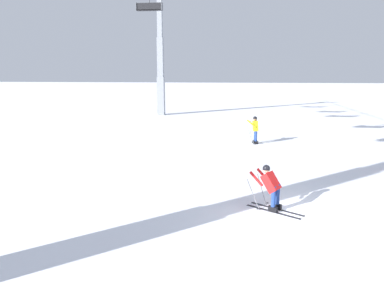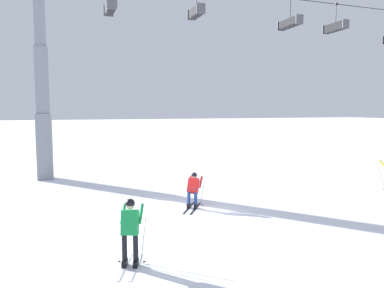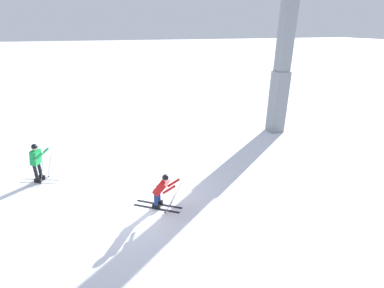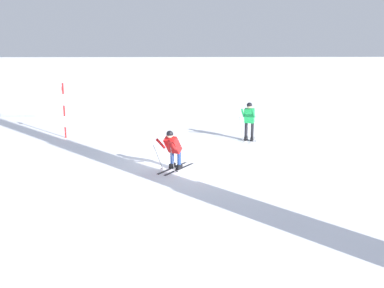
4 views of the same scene
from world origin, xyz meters
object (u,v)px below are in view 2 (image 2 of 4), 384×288
Objects in this scene: skier_carving_main at (193,188)px; skier_distant_uphill at (130,227)px; chairlift_seat_nearest at (109,7)px; chairlift_seat_second at (195,12)px; lift_tower_near at (42,94)px; chairlift_seat_fourth at (335,27)px; chairlift_seat_middle at (289,23)px.

skier_carving_main is 5.71m from skier_distant_uphill.
chairlift_seat_nearest is at bearing 85.16° from skier_distant_uphill.
chairlift_seat_nearest is 5.29m from chairlift_seat_second.
skier_distant_uphill is (2.64, -12.96, -3.81)m from lift_tower_near.
chairlift_seat_fourth is at bearing 31.10° from skier_carving_main.
chairlift_seat_nearest is 0.97× the size of chairlift_seat_fourth.
lift_tower_near is 20.39m from chairlift_seat_fourth.
chairlift_seat_fourth is at bearing 0.00° from chairlift_seat_second.
lift_tower_near is at bearing -180.00° from chairlift_seat_fourth.
chairlift_seat_middle reaches higher than skier_carving_main.
lift_tower_near is 5.50× the size of chairlift_seat_fourth.
skier_distant_uphill is (-3.32, -4.64, 0.21)m from skier_carving_main.
skier_distant_uphill is at bearing -135.63° from chairlift_seat_middle.
skier_carving_main is 12.79m from chairlift_seat_second.
chairlift_seat_middle is 20.53m from skier_distant_uphill.
skier_carving_main is at bearing -54.37° from lift_tower_near.
chairlift_seat_nearest is 16.01m from chairlift_seat_fourth.
skier_carving_main is 12.48m from chairlift_seat_nearest.
lift_tower_near reaches higher than skier_distant_uphill.
chairlift_seat_middle is 3.87m from chairlift_seat_fourth.
skier_carving_main is at bearing -110.20° from chairlift_seat_second.
chairlift_seat_nearest is 1.10× the size of chairlift_seat_second.
skier_carving_main is 18.49m from chairlift_seat_fourth.
skier_distant_uphill is at bearing -94.84° from chairlift_seat_nearest.
chairlift_seat_fourth reaches higher than skier_distant_uphill.
chairlift_seat_fourth is at bearing 37.14° from skier_distant_uphill.
skier_distant_uphill is at bearing -116.22° from chairlift_seat_second.
skier_carving_main is at bearing -148.90° from chairlift_seat_fourth.
lift_tower_near reaches higher than chairlift_seat_fourth.
chairlift_seat_fourth is (3.87, 0.00, 0.01)m from chairlift_seat_middle.
chairlift_seat_second is at bearing -0.00° from chairlift_seat_nearest.
lift_tower_near is 13.76m from skier_distant_uphill.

